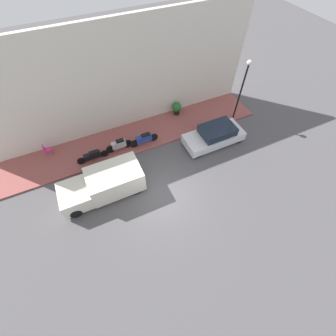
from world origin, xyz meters
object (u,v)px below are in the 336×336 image
at_px(parked_car, 215,135).
at_px(cafe_chair, 46,149).
at_px(streetlamp, 243,83).
at_px(motorcycle_blue, 144,139).
at_px(delivery_van, 103,184).
at_px(motorcycle_black, 93,156).
at_px(scooter_silver, 119,145).
at_px(potted_plant, 177,108).

distance_m(parked_car, cafe_chair, 11.50).
bearing_deg(streetlamp, parked_car, 118.97).
bearing_deg(motorcycle_blue, parked_car, -111.43).
bearing_deg(delivery_van, parked_car, -84.03).
bearing_deg(streetlamp, motorcycle_blue, 87.85).
xyz_separation_m(delivery_van, motorcycle_black, (2.71, 0.07, -0.33)).
bearing_deg(motorcycle_blue, delivery_van, 126.91).
bearing_deg(scooter_silver, delivery_van, 147.96).
bearing_deg(parked_car, scooter_silver, 72.50).
bearing_deg(motorcycle_blue, potted_plant, -60.68).
relative_size(motorcycle_black, potted_plant, 2.07).
relative_size(scooter_silver, streetlamp, 0.40).
distance_m(motorcycle_black, streetlamp, 11.30).
relative_size(motorcycle_blue, potted_plant, 2.05).
bearing_deg(streetlamp, potted_plant, 60.07).
bearing_deg(delivery_van, streetlamp, -77.68).
xyz_separation_m(parked_car, motorcycle_blue, (1.81, 4.61, -0.06)).
height_order(motorcycle_blue, streetlamp, streetlamp).
height_order(motorcycle_blue, cafe_chair, cafe_chair).
height_order(delivery_van, potted_plant, delivery_van).
relative_size(scooter_silver, potted_plant, 1.80).
distance_m(parked_car, motorcycle_black, 8.43).
relative_size(motorcycle_black, scooter_silver, 1.15).
bearing_deg(parked_car, streetlamp, -61.03).
xyz_separation_m(parked_car, scooter_silver, (2.01, 6.37, -0.07)).
bearing_deg(cafe_chair, parked_car, -108.34).
height_order(delivery_van, motorcycle_black, delivery_van).
height_order(scooter_silver, potted_plant, potted_plant).
bearing_deg(potted_plant, streetlamp, -119.93).
bearing_deg(streetlamp, cafe_chair, 81.34).
relative_size(delivery_van, motorcycle_blue, 2.30).
height_order(delivery_van, motorcycle_blue, delivery_van).
relative_size(parked_car, motorcycle_blue, 2.05).
distance_m(parked_car, motorcycle_blue, 4.95).
xyz_separation_m(scooter_silver, cafe_chair, (1.61, 4.55, 0.05)).
height_order(scooter_silver, streetlamp, streetlamp).
bearing_deg(delivery_van, cafe_chair, 31.66).
distance_m(motorcycle_black, scooter_silver, 1.86).
bearing_deg(motorcycle_black, parked_car, -102.69).
bearing_deg(parked_car, potted_plant, 16.50).
height_order(parked_car, motorcycle_black, parked_car).
height_order(motorcycle_blue, scooter_silver, scooter_silver).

